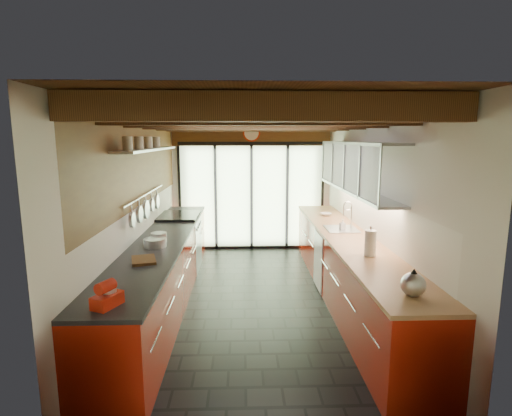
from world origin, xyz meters
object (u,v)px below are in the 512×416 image
at_px(paper_towel, 370,243).
at_px(kettle, 413,283).
at_px(stand_mixer, 107,296).
at_px(bowl, 326,214).
at_px(soap_bottle, 343,225).

bearing_deg(paper_towel, kettle, -90.00).
distance_m(stand_mixer, bowl, 4.50).
bearing_deg(soap_bottle, bowl, 90.00).
height_order(stand_mixer, soap_bottle, stand_mixer).
xyz_separation_m(stand_mixer, soap_bottle, (2.54, 2.57, -0.00)).
distance_m(kettle, paper_towel, 1.16).
relative_size(paper_towel, soap_bottle, 2.10).
bearing_deg(soap_bottle, stand_mixer, -134.70).
bearing_deg(soap_bottle, paper_towel, -90.00).
distance_m(paper_towel, soap_bottle, 1.27).
bearing_deg(kettle, paper_towel, 90.00).
relative_size(kettle, bowl, 1.51).
xyz_separation_m(paper_towel, soap_bottle, (0.00, 1.27, -0.06)).
xyz_separation_m(soap_bottle, bowl, (0.00, 1.14, -0.06)).
bearing_deg(bowl, kettle, -90.00).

